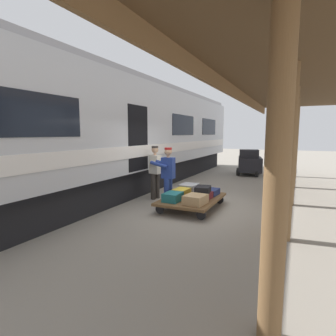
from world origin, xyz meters
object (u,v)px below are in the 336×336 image
object	(u,v)px
suitcase_black_hardshell	(203,189)
porter_in_overalls	(168,175)
suitcase_tan_vintage	(195,199)
suitcase_teal_softside	(173,197)
luggage_cart	(192,199)
baggage_tug	(250,163)
suitcase_gray_aluminum	(189,188)
train_car	(100,135)
porter_by_door	(156,170)
suitcase_maroon_trunk	(203,196)
suitcase_navy_fabric	(209,192)
suitcase_yellow_case	(181,193)

from	to	relation	value
suitcase_black_hardshell	porter_in_overalls	size ratio (longest dim) A/B	0.29
suitcase_tan_vintage	suitcase_teal_softside	size ratio (longest dim) A/B	1.06
luggage_cart	baggage_tug	world-z (taller)	baggage_tug
suitcase_teal_softside	suitcase_gray_aluminum	world-z (taller)	suitcase_gray_aluminum
train_car	baggage_tug	size ratio (longest dim) A/B	10.88
porter_by_door	suitcase_maroon_trunk	bearing A→B (deg)	162.74
baggage_tug	suitcase_navy_fabric	bearing A→B (deg)	89.18
luggage_cart	suitcase_teal_softside	xyz separation A→B (m)	(0.32, 0.58, 0.16)
suitcase_teal_softside	luggage_cart	bearing A→B (deg)	-118.81
suitcase_yellow_case	porter_by_door	xyz separation A→B (m)	(1.14, -0.55, 0.50)
train_car	porter_in_overalls	xyz separation A→B (m)	(-2.61, 0.23, -1.14)
suitcase_teal_softside	baggage_tug	xyz separation A→B (m)	(-0.73, -7.67, 0.21)
suitcase_navy_fabric	suitcase_teal_softside	distance (m)	1.33
suitcase_maroon_trunk	baggage_tug	bearing A→B (deg)	-90.75
suitcase_gray_aluminum	baggage_tug	size ratio (longest dim) A/B	0.30
suitcase_black_hardshell	suitcase_teal_softside	bearing A→B (deg)	41.70
suitcase_teal_softside	baggage_tug	world-z (taller)	baggage_tug
train_car	suitcase_tan_vintage	xyz separation A→B (m)	(-3.65, 0.74, -1.64)
train_car	suitcase_navy_fabric	bearing A→B (deg)	-173.26
suitcase_yellow_case	luggage_cart	bearing A→B (deg)	-180.00
luggage_cart	suitcase_black_hardshell	xyz separation A→B (m)	(-0.32, 0.01, 0.31)
suitcase_yellow_case	baggage_tug	xyz separation A→B (m)	(-0.73, -7.09, 0.21)
luggage_cart	suitcase_navy_fabric	world-z (taller)	suitcase_navy_fabric
suitcase_yellow_case	suitcase_black_hardshell	xyz separation A→B (m)	(-0.64, 0.01, 0.16)
train_car	suitcase_navy_fabric	size ratio (longest dim) A/B	37.30
luggage_cart	porter_in_overalls	world-z (taller)	porter_in_overalls
suitcase_gray_aluminum	porter_by_door	distance (m)	1.24
porter_by_door	suitcase_gray_aluminum	bearing A→B (deg)	-178.45
train_car	suitcase_yellow_case	distance (m)	3.43
suitcase_navy_fabric	suitcase_gray_aluminum	distance (m)	0.64
suitcase_gray_aluminum	porter_by_door	size ratio (longest dim) A/B	0.34
suitcase_maroon_trunk	baggage_tug	distance (m)	7.09
suitcase_teal_softside	suitcase_black_hardshell	bearing A→B (deg)	-138.30
suitcase_tan_vintage	suitcase_maroon_trunk	world-z (taller)	suitcase_tan_vintage
porter_in_overalls	porter_by_door	distance (m)	0.97
suitcase_teal_softside	suitcase_gray_aluminum	size ratio (longest dim) A/B	0.96
luggage_cart	suitcase_yellow_case	xyz separation A→B (m)	(0.32, 0.00, 0.16)
suitcase_yellow_case	porter_in_overalls	distance (m)	0.65
suitcase_gray_aluminum	suitcase_navy_fabric	bearing A→B (deg)	180.00
suitcase_gray_aluminum	baggage_tug	bearing A→B (deg)	-96.44
porter_by_door	baggage_tug	distance (m)	6.81
suitcase_navy_fabric	luggage_cart	bearing A→B (deg)	61.19
suitcase_maroon_trunk	suitcase_tan_vintage	bearing A→B (deg)	90.00
suitcase_navy_fabric	porter_in_overalls	size ratio (longest dim) A/B	0.32
suitcase_maroon_trunk	suitcase_navy_fabric	bearing A→B (deg)	-90.00
suitcase_tan_vintage	suitcase_gray_aluminum	world-z (taller)	suitcase_gray_aluminum
suitcase_maroon_trunk	suitcase_black_hardshell	bearing A→B (deg)	103.80
porter_by_door	suitcase_teal_softside	bearing A→B (deg)	135.03
luggage_cart	suitcase_teal_softside	distance (m)	0.68
suitcase_tan_vintage	suitcase_maroon_trunk	distance (m)	0.58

